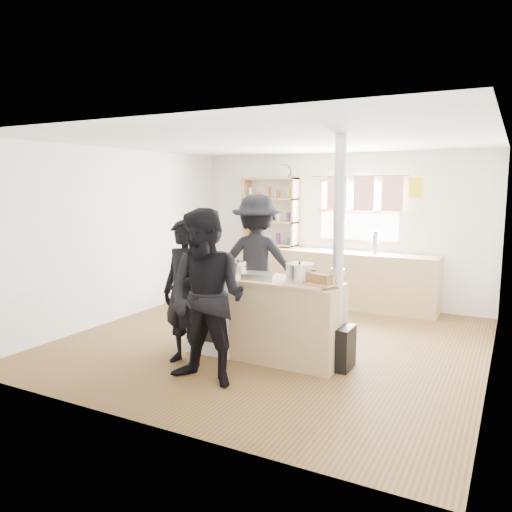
# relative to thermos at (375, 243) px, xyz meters

# --- Properties ---
(ground) EXTENTS (5.00, 5.00, 0.01)m
(ground) POSITION_rel_thermos_xyz_m (-0.70, -2.22, -1.07)
(ground) COLOR brown
(ground) RESTS_ON ground
(back_counter) EXTENTS (3.40, 0.55, 0.90)m
(back_counter) POSITION_rel_thermos_xyz_m (-0.70, 0.00, -0.62)
(back_counter) COLOR tan
(back_counter) RESTS_ON ground
(shelving_unit) EXTENTS (1.00, 0.28, 1.20)m
(shelving_unit) POSITION_rel_thermos_xyz_m (-1.90, 0.12, 0.45)
(shelving_unit) COLOR tan
(shelving_unit) RESTS_ON back_counter
(thermos) EXTENTS (0.10, 0.10, 0.33)m
(thermos) POSITION_rel_thermos_xyz_m (0.00, 0.00, 0.00)
(thermos) COLOR silver
(thermos) RESTS_ON back_counter
(cooking_island) EXTENTS (1.97, 0.64, 0.93)m
(cooking_island) POSITION_rel_thermos_xyz_m (-0.56, -2.77, -0.60)
(cooking_island) COLOR white
(cooking_island) RESTS_ON ground
(skillet_greens) EXTENTS (0.32, 0.32, 0.05)m
(skillet_greens) POSITION_rel_thermos_xyz_m (-1.26, -2.91, -0.11)
(skillet_greens) COLOR black
(skillet_greens) RESTS_ON cooking_island
(roast_tray) EXTENTS (0.41, 0.32, 0.06)m
(roast_tray) POSITION_rel_thermos_xyz_m (-0.58, -2.84, -0.10)
(roast_tray) COLOR silver
(roast_tray) RESTS_ON cooking_island
(stockpot_stove) EXTENTS (0.20, 0.20, 0.17)m
(stockpot_stove) POSITION_rel_thermos_xyz_m (-0.96, -2.67, -0.06)
(stockpot_stove) COLOR silver
(stockpot_stove) RESTS_ON cooking_island
(stockpot_counter) EXTENTS (0.31, 0.31, 0.23)m
(stockpot_counter) POSITION_rel_thermos_xyz_m (-0.11, -2.80, -0.04)
(stockpot_counter) COLOR #B8B8BA
(stockpot_counter) RESTS_ON cooking_island
(bread_board) EXTENTS (0.32, 0.26, 0.12)m
(bread_board) POSITION_rel_thermos_xyz_m (0.17, -2.87, -0.09)
(bread_board) COLOR tan
(bread_board) RESTS_ON cooking_island
(flue_heater) EXTENTS (0.35, 0.35, 2.50)m
(flue_heater) POSITION_rel_thermos_xyz_m (0.30, -2.73, -0.41)
(flue_heater) COLOR black
(flue_heater) RESTS_ON ground
(person_near_left) EXTENTS (0.64, 0.47, 1.61)m
(person_near_left) POSITION_rel_thermos_xyz_m (-1.23, -3.38, -0.26)
(person_near_left) COLOR black
(person_near_left) RESTS_ON ground
(person_near_right) EXTENTS (0.86, 0.67, 1.76)m
(person_near_right) POSITION_rel_thermos_xyz_m (-0.70, -3.75, -0.19)
(person_near_right) COLOR black
(person_near_right) RESTS_ON ground
(person_far) EXTENTS (1.34, 1.00, 1.85)m
(person_far) POSITION_rel_thermos_xyz_m (-1.16, -1.78, -0.14)
(person_far) COLOR black
(person_far) RESTS_ON ground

